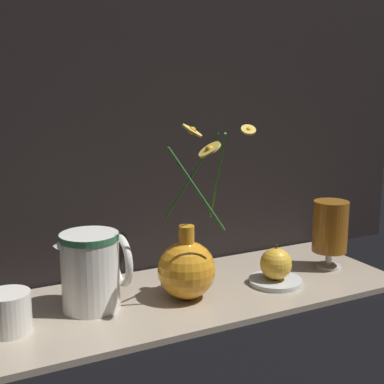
{
  "coord_description": "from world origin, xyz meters",
  "views": [
    {
      "loc": [
        -0.47,
        -0.91,
        0.43
      ],
      "look_at": [
        -0.01,
        0.0,
        0.22
      ],
      "focal_mm": 50.0,
      "sensor_mm": 36.0,
      "label": 1
    }
  ],
  "objects_px": {
    "ceramic_pitcher": "(92,268)",
    "orange_fruit": "(276,264)",
    "vase_with_flowers": "(187,266)",
    "tea_glass": "(330,228)",
    "yellow_mug": "(7,313)"
  },
  "relations": [
    {
      "from": "ceramic_pitcher",
      "to": "orange_fruit",
      "type": "relative_size",
      "value": 2.08
    },
    {
      "from": "vase_with_flowers",
      "to": "tea_glass",
      "type": "bearing_deg",
      "value": 1.45
    },
    {
      "from": "vase_with_flowers",
      "to": "orange_fruit",
      "type": "distance_m",
      "value": 0.2
    },
    {
      "from": "yellow_mug",
      "to": "orange_fruit",
      "type": "distance_m",
      "value": 0.54
    },
    {
      "from": "ceramic_pitcher",
      "to": "orange_fruit",
      "type": "distance_m",
      "value": 0.38
    },
    {
      "from": "yellow_mug",
      "to": "tea_glass",
      "type": "relative_size",
      "value": 0.56
    },
    {
      "from": "ceramic_pitcher",
      "to": "yellow_mug",
      "type": "bearing_deg",
      "value": -168.96
    },
    {
      "from": "ceramic_pitcher",
      "to": "orange_fruit",
      "type": "height_order",
      "value": "ceramic_pitcher"
    },
    {
      "from": "vase_with_flowers",
      "to": "yellow_mug",
      "type": "height_order",
      "value": "vase_with_flowers"
    },
    {
      "from": "tea_glass",
      "to": "orange_fruit",
      "type": "height_order",
      "value": "tea_glass"
    },
    {
      "from": "tea_glass",
      "to": "yellow_mug",
      "type": "bearing_deg",
      "value": -179.7
    },
    {
      "from": "orange_fruit",
      "to": "ceramic_pitcher",
      "type": "bearing_deg",
      "value": 171.78
    },
    {
      "from": "vase_with_flowers",
      "to": "orange_fruit",
      "type": "xyz_separation_m",
      "value": [
        0.2,
        -0.02,
        -0.02
      ]
    },
    {
      "from": "yellow_mug",
      "to": "orange_fruit",
      "type": "height_order",
      "value": "orange_fruit"
    },
    {
      "from": "tea_glass",
      "to": "orange_fruit",
      "type": "bearing_deg",
      "value": -170.78
    }
  ]
}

